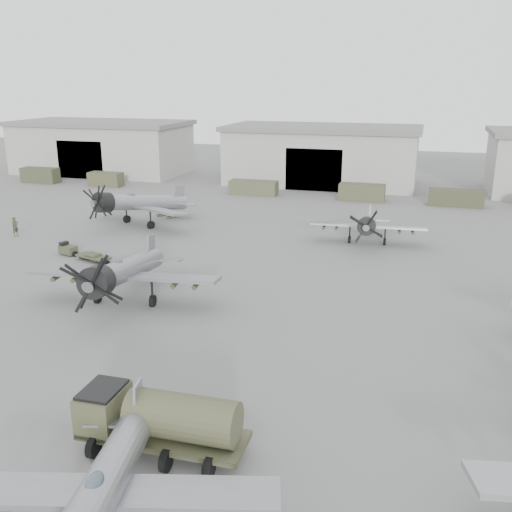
{
  "coord_description": "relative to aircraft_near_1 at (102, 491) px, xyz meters",
  "views": [
    {
      "loc": [
        15.11,
        -25.0,
        15.19
      ],
      "look_at": [
        3.46,
        14.47,
        2.5
      ],
      "focal_mm": 40.0,
      "sensor_mm": 36.0,
      "label": 1
    }
  ],
  "objects": [
    {
      "name": "aircraft_near_1",
      "position": [
        0.0,
        0.0,
        0.0
      ],
      "size": [
        12.02,
        10.82,
        4.79
      ],
      "rotation": [
        0.0,
        0.0,
        0.26
      ],
      "color": "gray",
      "rests_on": "ground"
    },
    {
      "name": "aircraft_far_1",
      "position": [
        4.61,
        40.41,
        -0.15
      ],
      "size": [
        11.14,
        10.03,
        4.45
      ],
      "rotation": [
        0.0,
        0.0,
        0.06
      ],
      "color": "#999BA1",
      "rests_on": "ground"
    },
    {
      "name": "support_truck_1",
      "position": [
        -36.25,
        61.34,
        -1.13
      ],
      "size": [
        5.05,
        2.2,
        2.1
      ],
      "primitive_type": "cube",
      "color": "#43432C",
      "rests_on": "ground"
    },
    {
      "name": "fuel_tanker",
      "position": [
        -0.44,
        5.27,
        -0.59
      ],
      "size": [
        7.23,
        3.38,
        2.78
      ],
      "rotation": [
        0.0,
        0.0,
        0.02
      ],
      "color": "#44452D",
      "rests_on": "ground"
    },
    {
      "name": "support_truck_3",
      "position": [
        -13.12,
        61.34,
        -1.2
      ],
      "size": [
        6.64,
        2.2,
        1.96
      ],
      "primitive_type": "cube",
      "color": "#464930",
      "rests_on": "ground"
    },
    {
      "name": "hangar_center",
      "position": [
        -5.75,
        73.3,
        2.2
      ],
      "size": [
        29.0,
        14.8,
        8.7
      ],
      "color": "#9F9F95",
      "rests_on": "ground"
    },
    {
      "name": "hangar_left",
      "position": [
        -43.75,
        73.3,
        2.2
      ],
      "size": [
        29.0,
        14.8,
        8.7
      ],
      "color": "#9F9F95",
      "rests_on": "ground"
    },
    {
      "name": "support_truck_4",
      "position": [
        1.76,
        61.34,
        -1.07
      ],
      "size": [
        5.95,
        2.2,
        2.22
      ],
      "primitive_type": "cube",
      "color": "#42442C",
      "rests_on": "ground"
    },
    {
      "name": "ground",
      "position": [
        -5.75,
        11.34,
        -2.18
      ],
      "size": [
        220.0,
        220.0,
        0.0
      ],
      "primitive_type": "plane",
      "color": "slate",
      "rests_on": "ground"
    },
    {
      "name": "support_truck_5",
      "position": [
        13.51,
        61.34,
        -1.13
      ],
      "size": [
        6.65,
        2.2,
        2.09
      ],
      "primitive_type": "cube",
      "color": "#393A26",
      "rests_on": "ground"
    },
    {
      "name": "aircraft_far_0",
      "position": [
        -20.2,
        40.71,
        0.34
      ],
      "size": [
        13.53,
        12.27,
        5.54
      ],
      "rotation": [
        0.0,
        0.0,
        -0.42
      ],
      "color": "gray",
      "rests_on": "ground"
    },
    {
      "name": "support_truck_0",
      "position": [
        -47.71,
        61.34,
        -1.03
      ],
      "size": [
        5.81,
        2.2,
        2.29
      ],
      "primitive_type": "cube",
      "color": "#383E28",
      "rests_on": "ground"
    },
    {
      "name": "tug_trailer",
      "position": [
        -19.87,
        28.74,
        -1.73
      ],
      "size": [
        5.93,
        2.81,
        1.18
      ],
      "rotation": [
        0.0,
        0.0,
        -0.3
      ],
      "color": "#383C27",
      "rests_on": "ground"
    },
    {
      "name": "ground_crew",
      "position": [
        -30.07,
        33.31,
        -1.19
      ],
      "size": [
        0.6,
        0.8,
        1.98
      ],
      "primitive_type": "imported",
      "rotation": [
        0.0,
        0.0,
        1.38
      ],
      "color": "#343824",
      "rests_on": "ground"
    },
    {
      "name": "aircraft_mid_1",
      "position": [
        -10.18,
        19.65,
        0.29
      ],
      "size": [
        13.67,
        12.31,
        5.43
      ],
      "rotation": [
        0.0,
        0.0,
        0.13
      ],
      "color": "gray",
      "rests_on": "ground"
    }
  ]
}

